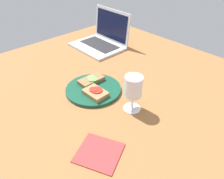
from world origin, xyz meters
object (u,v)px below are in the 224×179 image
(sandwich_with_cucumber, at_px, (91,80))
(wine_glass, at_px, (134,88))
(plate, at_px, (93,89))
(sandwich_with_tomato, at_px, (95,93))
(laptop, at_px, (102,39))
(napkin, at_px, (99,153))

(sandwich_with_cucumber, bearing_deg, wine_glass, 3.46)
(plate, relative_size, sandwich_with_cucumber, 2.09)
(sandwich_with_tomato, xyz_separation_m, laptop, (-0.39, 0.37, 0.02))
(sandwich_with_cucumber, relative_size, sandwich_with_tomato, 1.15)
(sandwich_with_tomato, height_order, napkin, sandwich_with_tomato)
(plate, distance_m, laptop, 0.49)
(napkin, bearing_deg, laptop, 138.48)
(plate, height_order, sandwich_with_tomato, sandwich_with_tomato)
(sandwich_with_tomato, bearing_deg, plate, 151.75)
(plate, distance_m, wine_glass, 0.23)
(plate, height_order, napkin, plate)
(sandwich_with_cucumber, height_order, napkin, sandwich_with_cucumber)
(sandwich_with_cucumber, xyz_separation_m, sandwich_with_tomato, (0.09, -0.05, 0.00))
(plate, bearing_deg, sandwich_with_cucumber, 151.21)
(plate, height_order, sandwich_with_cucumber, sandwich_with_cucumber)
(plate, bearing_deg, wine_glass, 11.08)
(wine_glass, distance_m, laptop, 0.63)
(wine_glass, xyz_separation_m, napkin, (0.08, -0.24, -0.10))
(wine_glass, relative_size, napkin, 1.11)
(plate, height_order, wine_glass, wine_glass)
(wine_glass, distance_m, napkin, 0.27)
(sandwich_with_cucumber, bearing_deg, sandwich_with_tomato, -28.52)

